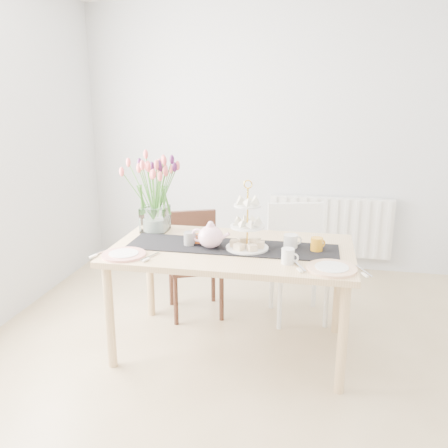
% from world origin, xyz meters
% --- Properties ---
extents(room_shell, '(4.50, 4.50, 4.50)m').
position_xyz_m(room_shell, '(0.00, 0.00, 1.30)').
color(room_shell, tan).
rests_on(room_shell, ground).
extents(radiator, '(1.20, 0.08, 0.60)m').
position_xyz_m(radiator, '(0.50, 2.19, 0.45)').
color(radiator, white).
rests_on(radiator, room_shell).
extents(dining_table, '(1.60, 0.90, 0.75)m').
position_xyz_m(dining_table, '(-0.19, 0.48, 0.67)').
color(dining_table, tan).
rests_on(dining_table, ground).
extents(chair_brown, '(0.53, 0.53, 0.82)m').
position_xyz_m(chair_brown, '(-0.61, 1.04, 0.47)').
color(chair_brown, '#331812').
rests_on(chair_brown, ground).
extents(chair_white, '(0.54, 0.54, 0.90)m').
position_xyz_m(chair_white, '(0.22, 1.13, 0.52)').
color(chair_white, white).
rests_on(chair_white, ground).
extents(table_runner, '(1.40, 0.35, 0.01)m').
position_xyz_m(table_runner, '(-0.19, 0.48, 0.75)').
color(table_runner, black).
rests_on(table_runner, dining_table).
extents(tulip_vase, '(0.68, 0.68, 0.58)m').
position_xyz_m(tulip_vase, '(-0.82, 0.75, 1.12)').
color(tulip_vase, silver).
rests_on(tulip_vase, dining_table).
extents(cake_stand, '(0.28, 0.28, 0.41)m').
position_xyz_m(cake_stand, '(-0.08, 0.45, 0.87)').
color(cake_stand, gold).
rests_on(cake_stand, dining_table).
extents(teapot, '(0.30, 0.26, 0.17)m').
position_xyz_m(teapot, '(-0.32, 0.42, 0.83)').
color(teapot, white).
rests_on(teapot, dining_table).
extents(cream_jug, '(0.12, 0.12, 0.09)m').
position_xyz_m(cream_jug, '(0.20, 0.54, 0.80)').
color(cream_jug, white).
rests_on(cream_jug, dining_table).
extents(tart_tin, '(0.25, 0.25, 0.03)m').
position_xyz_m(tart_tin, '(-0.42, 0.56, 0.76)').
color(tart_tin, black).
rests_on(tart_tin, dining_table).
extents(mug_grey, '(0.11, 0.11, 0.10)m').
position_xyz_m(mug_grey, '(-0.47, 0.46, 0.80)').
color(mug_grey, slate).
rests_on(mug_grey, dining_table).
extents(mug_white, '(0.10, 0.10, 0.09)m').
position_xyz_m(mug_white, '(0.20, 0.24, 0.80)').
color(mug_white, silver).
rests_on(mug_white, dining_table).
extents(mug_orange, '(0.11, 0.11, 0.09)m').
position_xyz_m(mug_orange, '(0.36, 0.50, 0.80)').
color(mug_orange, orange).
rests_on(mug_orange, dining_table).
extents(plate_left, '(0.36, 0.36, 0.01)m').
position_xyz_m(plate_left, '(-0.83, 0.18, 0.76)').
color(plate_left, white).
rests_on(plate_left, dining_table).
extents(plate_right, '(0.39, 0.39, 0.02)m').
position_xyz_m(plate_right, '(0.46, 0.19, 0.76)').
color(plate_right, white).
rests_on(plate_right, dining_table).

